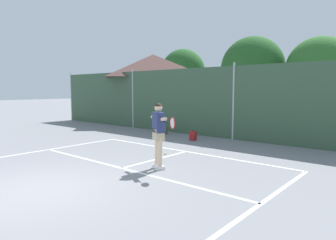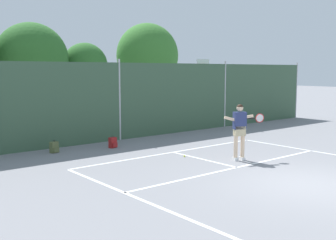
{
  "view_description": "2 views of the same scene",
  "coord_description": "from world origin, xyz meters",
  "px_view_note": "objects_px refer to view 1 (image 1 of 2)",
  "views": [
    {
      "loc": [
        6.36,
        -3.0,
        2.23
      ],
      "look_at": [
        -0.19,
        4.72,
        1.19
      ],
      "focal_mm": 31.95,
      "sensor_mm": 36.0,
      "label": 1
    },
    {
      "loc": [
        -9.42,
        -5.64,
        2.95
      ],
      "look_at": [
        0.91,
        6.89,
        0.97
      ],
      "focal_mm": 43.93,
      "sensor_mm": 36.0,
      "label": 2
    }
  ],
  "objects_px": {
    "backpack_olive": "(164,130)",
    "backpack_red": "(193,136)",
    "tennis_ball": "(165,154)",
    "tennis_player": "(159,130)"
  },
  "relations": [
    {
      "from": "tennis_player",
      "to": "backpack_olive",
      "type": "xyz_separation_m",
      "value": [
        -4.18,
        5.04,
        -0.92
      ]
    },
    {
      "from": "tennis_ball",
      "to": "backpack_olive",
      "type": "xyz_separation_m",
      "value": [
        -3.12,
        3.53,
        0.16
      ]
    },
    {
      "from": "backpack_olive",
      "to": "backpack_red",
      "type": "bearing_deg",
      "value": -13.81
    },
    {
      "from": "tennis_ball",
      "to": "backpack_red",
      "type": "bearing_deg",
      "value": 108.17
    },
    {
      "from": "backpack_olive",
      "to": "backpack_red",
      "type": "distance_m",
      "value": 2.2
    },
    {
      "from": "backpack_olive",
      "to": "tennis_player",
      "type": "bearing_deg",
      "value": -50.31
    },
    {
      "from": "backpack_olive",
      "to": "backpack_red",
      "type": "relative_size",
      "value": 1.0
    },
    {
      "from": "tennis_ball",
      "to": "backpack_olive",
      "type": "height_order",
      "value": "backpack_olive"
    },
    {
      "from": "tennis_ball",
      "to": "backpack_red",
      "type": "height_order",
      "value": "backpack_red"
    },
    {
      "from": "tennis_player",
      "to": "backpack_olive",
      "type": "relative_size",
      "value": 4.01
    }
  ]
}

